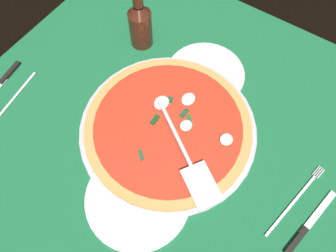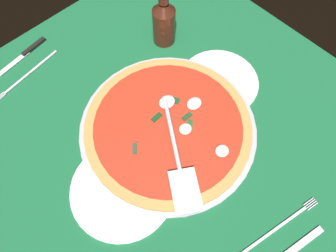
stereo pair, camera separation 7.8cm
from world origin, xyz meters
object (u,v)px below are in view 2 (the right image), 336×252
pizza_server (179,160)px  place_setting_far (25,66)px  beer_bottle (164,21)px  place_setting_near (281,243)px  pizza (169,126)px  dinner_plate_left (123,189)px  dinner_plate_right (218,81)px

pizza_server → place_setting_far: pizza_server is taller
pizza_server → beer_bottle: bearing=174.7°
place_setting_near → pizza_server: bearing=108.8°
place_setting_near → beer_bottle: (20.26, 57.63, 7.40)cm
pizza_server → beer_bottle: 38.89cm
pizza → place_setting_near: (-1.29, -35.76, -1.50)cm
dinner_plate_left → place_setting_near: size_ratio=1.06×
dinner_plate_left → place_setting_far: bearing=86.6°
place_setting_near → place_setting_far: 78.52cm
dinner_plate_right → place_setting_near: (-20.79, -37.11, -0.14)cm
place_setting_near → place_setting_far: bearing=111.5°
dinner_plate_right → place_setting_far: place_setting_far is taller
dinner_plate_right → beer_bottle: bearing=91.5°
beer_bottle → dinner_plate_right: bearing=-88.5°
pizza_server → dinner_plate_right: bearing=144.9°
dinner_plate_left → place_setting_near: place_setting_near is taller
dinner_plate_left → beer_bottle: (37.10, 25.81, 7.26)cm
dinner_plate_left → dinner_plate_right: same height
dinner_plate_right → place_setting_far: 53.18cm
pizza → place_setting_near: size_ratio=1.84×
dinner_plate_right → place_setting_near: bearing=-119.3°
dinner_plate_left → dinner_plate_right: 38.00cm
dinner_plate_right → pizza_server: pizza_server is taller
dinner_plate_right → pizza_server: (-24.44, -9.94, 3.64)cm
dinner_plate_left → place_setting_near: 36.00cm
dinner_plate_left → beer_bottle: 45.77cm
pizza → pizza_server: (-4.94, -8.59, 2.28)cm
dinner_plate_left → beer_bottle: beer_bottle is taller
pizza_server → place_setting_near: 27.67cm
pizza → dinner_plate_left: bearing=-167.7°
dinner_plate_left → pizza: bearing=12.3°
beer_bottle → place_setting_near: bearing=-109.4°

